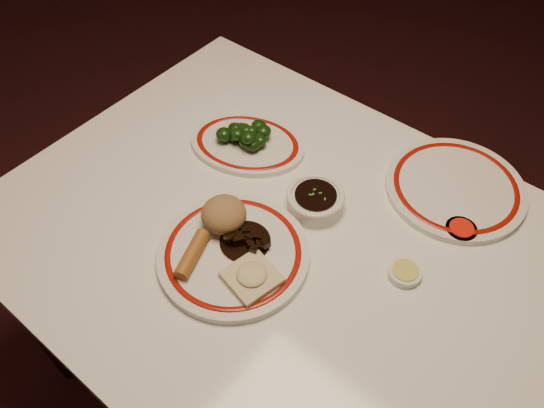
{
  "coord_description": "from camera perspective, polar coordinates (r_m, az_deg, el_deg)",
  "views": [
    {
      "loc": [
        0.38,
        -0.52,
        1.61
      ],
      "look_at": [
        -0.06,
        0.02,
        0.8
      ],
      "focal_mm": 35.0,
      "sensor_mm": 36.0,
      "label": 1
    }
  ],
  "objects": [
    {
      "name": "dining_table",
      "position": [
        1.15,
        1.66,
        -6.37
      ],
      "size": [
        1.2,
        0.9,
        0.75
      ],
      "color": "white",
      "rests_on": "ground"
    },
    {
      "name": "spring_roll",
      "position": [
        1.02,
        -8.58,
        -5.35
      ],
      "size": [
        0.06,
        0.11,
        0.03
      ],
      "primitive_type": "cylinder",
      "rotation": [
        1.57,
        0.0,
        0.34
      ],
      "color": "#A06027",
      "rests_on": "main_plate"
    },
    {
      "name": "mustard_dish",
      "position": [
        1.05,
        14.07,
        -7.17
      ],
      "size": [
        0.06,
        0.06,
        0.02
      ],
      "color": "silver",
      "rests_on": "dining_table"
    },
    {
      "name": "broccoli_plate",
      "position": [
        1.24,
        -2.67,
        6.47
      ],
      "size": [
        0.32,
        0.3,
        0.02
      ],
      "color": "silver",
      "rests_on": "dining_table"
    },
    {
      "name": "broccoli_pile",
      "position": [
        1.22,
        -2.77,
        7.47
      ],
      "size": [
        0.11,
        0.11,
        0.05
      ],
      "color": "#23471C",
      "rests_on": "broccoli_plate"
    },
    {
      "name": "stirfry_heap",
      "position": [
        1.04,
        -2.94,
        -3.71
      ],
      "size": [
        0.1,
        0.1,
        0.03
      ],
      "color": "black",
      "rests_on": "main_plate"
    },
    {
      "name": "soy_bowl",
      "position": [
        1.11,
        4.67,
        0.3
      ],
      "size": [
        0.12,
        0.12,
        0.04
      ],
      "color": "silver",
      "rests_on": "dining_table"
    },
    {
      "name": "fried_wonton",
      "position": [
        0.99,
        -2.18,
        -7.78
      ],
      "size": [
        0.11,
        0.11,
        0.03
      ],
      "color": "beige",
      "rests_on": "main_plate"
    },
    {
      "name": "main_plate",
      "position": [
        1.04,
        -4.18,
        -5.34
      ],
      "size": [
        0.3,
        0.3,
        0.02
      ],
      "color": "silver",
      "rests_on": "dining_table"
    },
    {
      "name": "sweet_sour_dish",
      "position": [
        1.14,
        19.63,
        -2.69
      ],
      "size": [
        0.06,
        0.06,
        0.02
      ],
      "color": "silver",
      "rests_on": "dining_table"
    },
    {
      "name": "rice_mound",
      "position": [
        1.05,
        -5.21,
        -1.11
      ],
      "size": [
        0.09,
        0.09,
        0.07
      ],
      "primitive_type": "ellipsoid",
      "color": "#987147",
      "rests_on": "main_plate"
    },
    {
      "name": "ground",
      "position": [
        1.73,
        1.15,
        -18.53
      ],
      "size": [
        7.0,
        7.0,
        0.0
      ],
      "primitive_type": "plane",
      "color": "black",
      "rests_on": "ground"
    },
    {
      "name": "far_plate",
      "position": [
        1.21,
        19.09,
        1.69
      ],
      "size": [
        0.37,
        0.37,
        0.02
      ],
      "color": "silver",
      "rests_on": "dining_table"
    }
  ]
}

